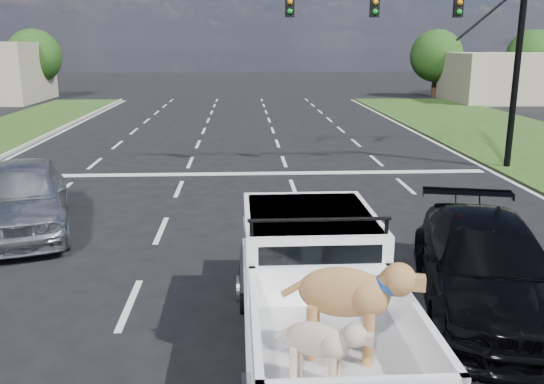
{
  "coord_description": "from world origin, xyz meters",
  "views": [
    {
      "loc": [
        0.2,
        -9.09,
        4.31
      ],
      "look_at": [
        0.78,
        2.0,
        1.43
      ],
      "focal_mm": 38.0,
      "sensor_mm": 36.0,
      "label": 1
    }
  ],
  "objects_px": {
    "traffic_signal": "(451,30)",
    "silver_sedan": "(22,197)",
    "black_coupe": "(486,266)",
    "pickup_truck": "(318,298)"
  },
  "relations": [
    {
      "from": "black_coupe",
      "to": "silver_sedan",
      "type": "bearing_deg",
      "value": 166.64
    },
    {
      "from": "pickup_truck",
      "to": "silver_sedan",
      "type": "relative_size",
      "value": 1.13
    },
    {
      "from": "traffic_signal",
      "to": "silver_sedan",
      "type": "xyz_separation_m",
      "value": [
        -12.14,
        -6.38,
        -3.88
      ]
    },
    {
      "from": "traffic_signal",
      "to": "black_coupe",
      "type": "height_order",
      "value": "traffic_signal"
    },
    {
      "from": "traffic_signal",
      "to": "pickup_truck",
      "type": "distance_m",
      "value": 14.37
    },
    {
      "from": "silver_sedan",
      "to": "traffic_signal",
      "type": "bearing_deg",
      "value": 10.75
    },
    {
      "from": "black_coupe",
      "to": "traffic_signal",
      "type": "bearing_deg",
      "value": 87.58
    },
    {
      "from": "pickup_truck",
      "to": "silver_sedan",
      "type": "bearing_deg",
      "value": 134.56
    },
    {
      "from": "silver_sedan",
      "to": "black_coupe",
      "type": "distance_m",
      "value": 10.2
    },
    {
      "from": "traffic_signal",
      "to": "silver_sedan",
      "type": "distance_m",
      "value": 14.25
    }
  ]
}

